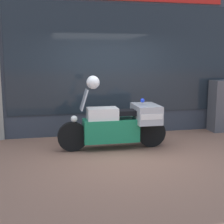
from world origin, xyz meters
The scene contains 5 objects.
ground_plane centered at (0.00, 0.00, 0.00)m, with size 60.00×60.00×0.00m, color #8E604C.
shop_building centered at (-0.41, 2.00, 1.81)m, with size 6.68×0.55×3.61m.
window_display centered at (0.36, 2.03, 0.49)m, with size 5.36×0.30×2.10m.
paramedic_motorcycle centered at (0.03, 0.53, 0.54)m, with size 2.30×0.80×1.27m.
white_helmet centered at (-0.55, 0.54, 1.41)m, with size 0.27×0.27×0.27m, color white.
Camera 1 is at (-1.52, -5.68, 1.91)m, focal length 50.00 mm.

